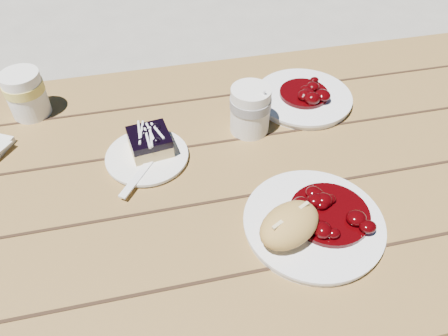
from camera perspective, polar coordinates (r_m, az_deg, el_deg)
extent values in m
plane|color=gray|center=(1.50, -2.15, -21.09)|extent=(60.00, 60.00, 0.00)
cube|color=brown|center=(0.88, -3.40, -1.79)|extent=(2.00, 0.80, 0.05)
cube|color=brown|center=(1.67, 26.11, 2.26)|extent=(0.07, 0.07, 0.70)
cube|color=brown|center=(1.56, -7.24, 8.17)|extent=(1.80, 0.25, 0.04)
cube|color=brown|center=(1.92, 17.89, 5.49)|extent=(0.06, 0.06, 0.42)
cylinder|color=white|center=(0.79, 11.57, -7.14)|extent=(0.24, 0.24, 0.02)
ellipsoid|color=tan|center=(0.73, 8.53, -7.36)|extent=(0.14, 0.12, 0.06)
cylinder|color=white|center=(0.90, -10.00, 1.42)|extent=(0.16, 0.16, 0.01)
cube|color=#DBBD77|center=(0.90, -9.60, 3.00)|extent=(0.09, 0.09, 0.03)
cube|color=black|center=(0.89, -9.76, 4.01)|extent=(0.09, 0.09, 0.02)
cylinder|color=white|center=(0.93, 3.43, 7.59)|extent=(0.08, 0.08, 0.11)
cylinder|color=white|center=(1.06, 10.28, 8.97)|extent=(0.22, 0.22, 0.02)
cylinder|color=white|center=(1.07, -24.45, 8.78)|extent=(0.08, 0.08, 0.11)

